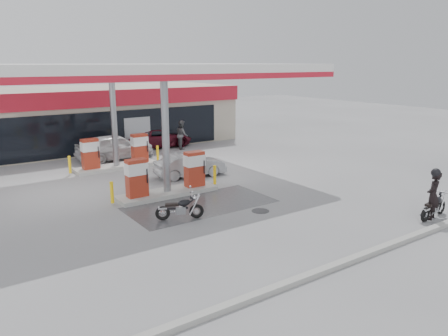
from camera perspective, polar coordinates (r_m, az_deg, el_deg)
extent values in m
plane|color=gray|center=(17.71, -4.41, -5.08)|extent=(90.00, 90.00, 0.00)
cube|color=#4C4C4F|center=(17.95, -3.02, -4.80)|extent=(6.00, 3.00, 0.00)
cylinder|color=#38383A|center=(17.23, 4.77, -5.61)|extent=(0.70, 0.70, 0.01)
cube|color=gray|center=(12.58, 12.36, -13.11)|extent=(28.00, 0.25, 0.15)
cube|color=beige|center=(31.87, -19.26, 6.27)|extent=(22.00, 8.00, 4.00)
cube|color=black|center=(28.12, -16.92, 4.31)|extent=(18.00, 0.10, 2.60)
cube|color=red|center=(27.81, -17.17, 8.57)|extent=(22.00, 0.25, 1.00)
cube|color=navy|center=(30.61, -4.43, 9.53)|extent=(3.50, 0.12, 0.80)
cube|color=gray|center=(29.16, -11.24, 4.36)|extent=(1.80, 0.14, 2.20)
cube|color=silver|center=(21.25, -11.66, 12.37)|extent=(16.00, 10.00, 0.60)
cube|color=red|center=(16.82, -4.82, 11.72)|extent=(16.00, 0.12, 0.24)
cube|color=red|center=(25.88, -16.07, 11.90)|extent=(16.00, 0.12, 0.24)
cylinder|color=gray|center=(18.79, -7.64, 4.08)|extent=(0.32, 0.32, 5.00)
cylinder|color=gray|center=(24.23, -14.17, 5.92)|extent=(0.32, 0.32, 5.00)
cube|color=#9E9E99|center=(19.35, -7.41, -3.24)|extent=(4.50, 1.30, 0.18)
cube|color=maroon|center=(18.54, -11.33, -1.29)|extent=(0.85, 0.48, 1.60)
cube|color=maroon|center=(19.77, -3.89, -0.12)|extent=(0.85, 0.48, 1.60)
cube|color=silver|center=(18.45, -11.39, -0.08)|extent=(0.88, 0.52, 0.50)
cube|color=silver|center=(19.68, -3.91, 1.01)|extent=(0.88, 0.52, 0.50)
cylinder|color=yellow|center=(18.28, -14.43, -3.11)|extent=(0.14, 0.14, 0.90)
cylinder|color=yellow|center=(20.44, -1.22, -0.90)|extent=(0.14, 0.14, 0.90)
cube|color=#9E9E99|center=(24.67, -13.84, 0.17)|extent=(4.50, 1.30, 0.18)
cube|color=maroon|center=(24.05, -17.07, 1.78)|extent=(0.85, 0.48, 1.60)
cube|color=maroon|center=(25.00, -10.96, 2.58)|extent=(0.85, 0.48, 1.60)
cube|color=silver|center=(23.97, -17.13, 2.72)|extent=(0.88, 0.52, 0.50)
cube|color=silver|center=(24.93, -11.00, 3.48)|extent=(0.88, 0.52, 0.50)
cylinder|color=yellow|center=(23.84, -19.50, 0.42)|extent=(0.14, 0.14, 0.90)
cylinder|color=yellow|center=(25.54, -8.66, 1.89)|extent=(0.14, 0.14, 0.90)
torus|color=black|center=(18.70, 26.45, -4.60)|extent=(0.57, 0.19, 0.56)
torus|color=black|center=(17.56, 24.80, -5.55)|extent=(0.57, 0.19, 0.56)
cube|color=gray|center=(18.14, 25.73, -4.81)|extent=(0.39, 0.26, 0.28)
cube|color=black|center=(17.99, 25.58, -4.63)|extent=(0.84, 0.18, 0.07)
ellipsoid|color=black|center=(18.18, 26.00, -3.81)|extent=(0.55, 0.35, 0.26)
cube|color=black|center=(17.78, 25.38, -4.31)|extent=(0.53, 0.28, 0.09)
cylinder|color=silver|center=(18.35, 26.44, -2.79)|extent=(0.11, 0.71, 0.03)
sphere|color=silver|center=(18.48, 26.54, -3.05)|extent=(0.17, 0.17, 0.17)
cylinder|color=silver|center=(17.80, 24.70, -5.35)|extent=(0.84, 0.17, 0.07)
imported|color=black|center=(17.81, 25.65, -3.25)|extent=(0.77, 0.63, 1.82)
torus|color=black|center=(16.36, -3.60, -5.65)|extent=(0.55, 0.34, 0.55)
torus|color=black|center=(16.27, -8.01, -5.87)|extent=(0.55, 0.34, 0.55)
cube|color=gray|center=(16.29, -5.68, -5.52)|extent=(0.42, 0.35, 0.27)
cube|color=black|center=(16.25, -6.17, -5.24)|extent=(0.78, 0.42, 0.07)
ellipsoid|color=black|center=(16.20, -5.22, -4.52)|extent=(0.58, 0.47, 0.25)
cube|color=black|center=(16.19, -6.82, -4.78)|extent=(0.55, 0.40, 0.09)
cylinder|color=silver|center=(16.15, -4.28, -3.55)|extent=(0.31, 0.64, 0.03)
sphere|color=silver|center=(16.19, -3.89, -3.90)|extent=(0.16, 0.16, 0.16)
cylinder|color=silver|center=(16.41, -7.30, -5.75)|extent=(0.78, 0.40, 0.07)
imported|color=silver|center=(26.82, -14.06, 2.71)|extent=(4.60, 1.95, 1.55)
imported|color=#4F5054|center=(29.36, -5.51, 4.35)|extent=(0.98, 1.11, 1.93)
imported|color=gray|center=(22.23, -4.44, 0.39)|extent=(3.72, 1.70, 1.18)
imported|color=#50111E|center=(30.28, -8.62, 3.93)|extent=(4.81, 2.53, 1.29)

